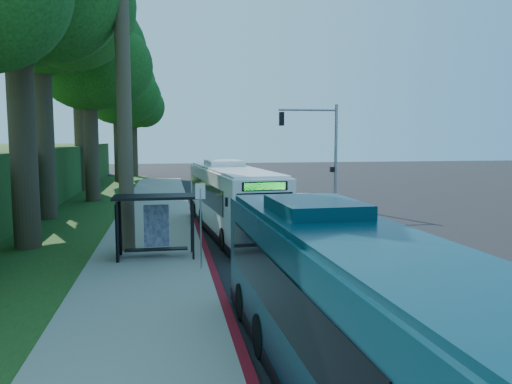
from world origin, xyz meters
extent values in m
plane|color=black|center=(0.00, 0.00, 0.00)|extent=(140.00, 140.00, 0.00)
cube|color=gray|center=(-7.30, 0.00, 0.06)|extent=(4.50, 70.00, 0.12)
cube|color=maroon|center=(-5.00, -4.00, 0.07)|extent=(0.25, 30.00, 0.13)
cube|color=#234719|center=(-13.00, 5.00, 0.03)|extent=(8.00, 70.00, 0.06)
cube|color=black|center=(-7.00, -3.00, 2.50)|extent=(3.20, 1.50, 0.10)
cube|color=black|center=(-8.45, -3.00, 1.20)|extent=(0.06, 1.30, 2.20)
cube|color=navy|center=(-7.00, -2.30, 1.25)|extent=(1.00, 0.12, 1.70)
cube|color=black|center=(-7.00, -3.10, 0.45)|extent=(2.40, 0.40, 0.06)
cube|color=black|center=(-8.40, -2.40, 1.20)|extent=(0.08, 0.08, 2.40)
cube|color=black|center=(-5.60, -2.40, 1.20)|extent=(0.08, 0.08, 2.40)
cube|color=black|center=(-8.40, -3.60, 1.20)|extent=(0.08, 0.08, 2.40)
cube|color=black|center=(-5.60, -3.60, 1.20)|extent=(0.08, 0.08, 2.40)
cylinder|color=gray|center=(-5.40, -5.00, 1.50)|extent=(0.06, 0.06, 3.00)
cube|color=white|center=(-5.40, -5.00, 2.90)|extent=(0.35, 0.04, 0.55)
cylinder|color=gray|center=(4.80, 10.00, 3.50)|extent=(0.20, 0.20, 7.00)
cylinder|color=gray|center=(2.80, 10.00, 6.60)|extent=(4.00, 0.14, 0.14)
cube|color=black|center=(1.00, 10.00, 6.00)|extent=(0.30, 0.30, 0.90)
cube|color=black|center=(4.55, 10.00, 2.60)|extent=(0.25, 0.25, 0.35)
cylinder|color=#4C3F2D|center=(-8.20, -1.50, 6.50)|extent=(0.60, 0.60, 13.00)
cylinder|color=#382B1E|center=(-12.50, 0.00, 5.25)|extent=(1.10, 1.10, 10.50)
cylinder|color=#382B1E|center=(-13.50, 8.00, 5.95)|extent=(1.18, 1.18, 11.90)
sphere|color=#12380F|center=(-11.50, 6.50, 11.90)|extent=(7.00, 7.00, 7.00)
sphere|color=#12380F|center=(-15.25, 9.75, 12.24)|extent=(6.50, 6.50, 6.50)
cylinder|color=#382B1E|center=(-12.00, 16.00, 4.90)|extent=(1.06, 1.06, 9.80)
sphere|color=#12380F|center=(-12.00, 16.00, 10.92)|extent=(8.40, 8.40, 8.40)
sphere|color=#12380F|center=(-10.32, 14.74, 9.80)|extent=(5.88, 5.88, 5.88)
sphere|color=#12380F|center=(-13.47, 17.47, 10.08)|extent=(5.46, 5.46, 5.46)
cylinder|color=#382B1E|center=(-14.00, 24.00, 5.60)|extent=(1.14, 1.14, 11.20)
sphere|color=#12380F|center=(-14.00, 24.00, 12.48)|extent=(9.60, 9.60, 9.60)
sphere|color=#12380F|center=(-12.08, 22.56, 11.20)|extent=(6.72, 6.72, 6.72)
sphere|color=#12380F|center=(-15.68, 25.68, 11.52)|extent=(6.24, 6.24, 6.24)
cylinder|color=#382B1E|center=(-11.50, 32.00, 4.55)|extent=(1.02, 1.02, 9.10)
sphere|color=#12380F|center=(-11.50, 32.00, 10.14)|extent=(8.00, 8.00, 8.00)
sphere|color=#12380F|center=(-9.90, 30.80, 9.10)|extent=(5.60, 5.60, 5.60)
sphere|color=#12380F|center=(-12.90, 33.40, 9.36)|extent=(5.20, 5.20, 5.20)
cylinder|color=#382B1E|center=(-10.50, 40.00, 4.20)|extent=(0.98, 0.98, 8.40)
sphere|color=#12380F|center=(-10.50, 40.00, 9.36)|extent=(7.00, 7.00, 7.00)
sphere|color=#12380F|center=(-9.10, 38.95, 8.40)|extent=(4.90, 4.90, 4.90)
sphere|color=#12380F|center=(-11.72, 41.23, 8.64)|extent=(4.55, 4.55, 4.55)
cube|color=white|center=(-3.37, 2.01, 1.76)|extent=(3.53, 12.08, 2.83)
cube|color=black|center=(-3.37, 2.01, 0.30)|extent=(3.56, 12.14, 0.35)
cube|color=black|center=(-3.41, 2.50, 2.03)|extent=(3.37, 9.47, 1.09)
cube|color=black|center=(-2.87, -3.87, 1.98)|extent=(2.23, 0.31, 1.39)
cube|color=black|center=(-3.87, 7.89, 2.08)|extent=(2.03, 0.29, 0.99)
cube|color=#19E533|center=(-2.87, -3.88, 2.93)|extent=(1.65, 0.24, 0.28)
cube|color=white|center=(-3.37, 2.01, 3.22)|extent=(3.28, 11.47, 0.12)
cube|color=white|center=(-3.54, 3.99, 3.39)|extent=(1.97, 2.62, 0.35)
cylinder|color=black|center=(-4.19, -1.88, 0.50)|extent=(0.38, 1.01, 0.99)
cylinder|color=black|center=(-1.90, -1.69, 0.50)|extent=(0.38, 1.01, 0.99)
cylinder|color=black|center=(-4.89, 6.42, 0.50)|extent=(0.38, 1.01, 0.99)
cylinder|color=black|center=(-2.61, 6.61, 0.50)|extent=(0.38, 1.01, 0.99)
cube|color=#0A2D38|center=(-3.38, -14.29, 1.71)|extent=(2.79, 11.63, 2.75)
cube|color=black|center=(-3.39, -13.80, 1.98)|extent=(2.78, 9.09, 1.06)
cube|color=black|center=(-3.54, -8.55, 2.02)|extent=(1.97, 0.17, 0.96)
cube|color=#0A2D38|center=(-3.38, -14.29, 3.13)|extent=(2.58, 11.05, 0.12)
cube|color=#0A2D38|center=(-3.43, -12.36, 3.30)|extent=(1.79, 2.46, 0.34)
cylinder|color=black|center=(-4.62, -9.93, 0.48)|extent=(0.32, 0.97, 0.96)
cylinder|color=black|center=(-2.39, -9.86, 0.48)|extent=(0.32, 0.97, 0.96)
imported|color=silver|center=(0.94, 4.71, 0.79)|extent=(4.35, 6.23, 1.58)
camera|label=1|loc=(-6.54, -22.52, 4.80)|focal=35.00mm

